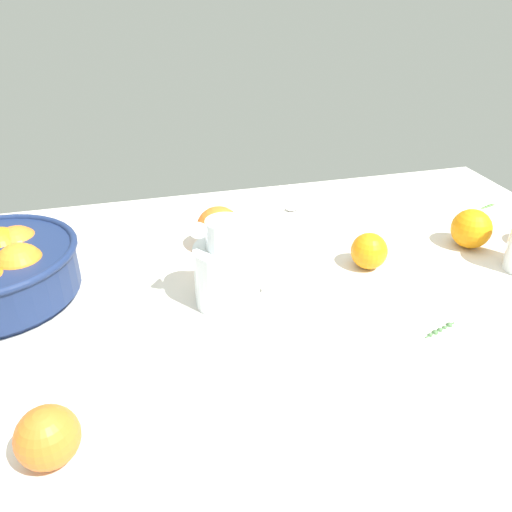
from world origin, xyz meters
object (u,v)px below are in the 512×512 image
Objects in this scene: loose_orange_0 at (471,229)px; loose_orange_1 at (48,437)px; loose_orange_3 at (369,251)px; loose_orange_4 at (220,229)px; spoon at (303,206)px; juice_pitcher at (227,274)px.

loose_orange_1 is (-75.26, -31.69, -0.30)cm from loose_orange_0.
loose_orange_1 reaches higher than loose_orange_3.
loose_orange_1 is 60.28cm from loose_orange_3.
loose_orange_4 is at bearing 57.20° from loose_orange_1.
loose_orange_1 is at bearing -131.04° from spoon.
loose_orange_3 is at bearing 29.28° from loose_orange_1.
loose_orange_3 is (52.58, 29.48, -0.21)cm from loose_orange_1.
spoon is at bearing 48.96° from loose_orange_1.
loose_orange_3 is at bearing -28.76° from loose_orange_4.
juice_pitcher is at bearing 44.72° from loose_orange_1.
loose_orange_3 is 28.32cm from loose_orange_4.
loose_orange_3 is at bearing 8.88° from juice_pitcher.
loose_orange_3 is (-22.68, -2.21, -0.51)cm from loose_orange_0.
loose_orange_1 is 0.52× the size of spoon.
spoon is (22.09, 14.18, -3.95)cm from loose_orange_4.
loose_orange_4 is (27.77, 43.10, 0.84)cm from loose_orange_1.
loose_orange_4 is at bearing 166.49° from loose_orange_0.
juice_pitcher is 40.54cm from spoon.
loose_orange_0 is 1.15× the size of loose_orange_3.
loose_orange_4 is 26.55cm from spoon.
loose_orange_0 is 36.21cm from spoon.
juice_pitcher is at bearing -171.12° from loose_orange_3.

